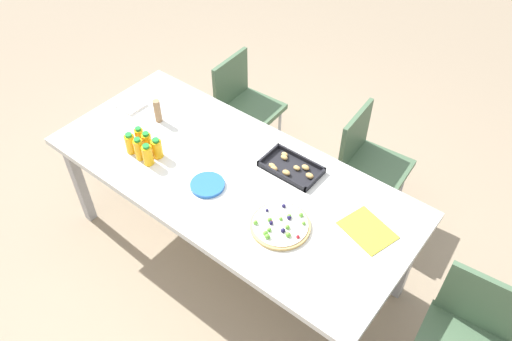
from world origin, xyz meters
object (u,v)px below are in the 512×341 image
object	(u,v)px
party_table	(230,181)
juice_bottle_1	(139,149)
juice_bottle_2	(148,155)
chair_end	(466,336)
paper_folder	(367,230)
cardboard_tube	(158,111)
plate_stack	(208,185)
snack_tray	(291,168)
juice_bottle_0	(130,144)
napkin_stack	(131,106)
fruit_pizza	(280,225)
juice_bottle_3	(140,138)
chair_far_left	(244,101)
juice_bottle_5	(157,148)
juice_bottle_4	(147,143)
chair_far_right	(368,159)

from	to	relation	value
party_table	juice_bottle_1	xyz separation A→B (m)	(-0.49, -0.23, 0.13)
juice_bottle_2	chair_end	bearing A→B (deg)	8.63
paper_folder	cardboard_tube	bearing A→B (deg)	-178.27
party_table	plate_stack	world-z (taller)	plate_stack
snack_tray	plate_stack	world-z (taller)	snack_tray
chair_end	juice_bottle_0	size ratio (longest dim) A/B	6.08
napkin_stack	party_table	bearing A→B (deg)	-4.46
fruit_pizza	cardboard_tube	xyz separation A→B (m)	(-1.12, 0.21, 0.06)
juice_bottle_3	cardboard_tube	distance (m)	0.25
chair_far_left	juice_bottle_5	distance (m)	1.05
juice_bottle_1	plate_stack	bearing A→B (deg)	9.27
juice_bottle_0	napkin_stack	size ratio (longest dim) A/B	0.91
party_table	fruit_pizza	bearing A→B (deg)	-16.21
juice_bottle_2	juice_bottle_4	size ratio (longest dim) A/B	1.01
juice_bottle_3	fruit_pizza	xyz separation A→B (m)	(1.03, 0.02, -0.05)
snack_tray	chair_far_right	bearing A→B (deg)	72.14
chair_end	fruit_pizza	xyz separation A→B (m)	(-0.99, -0.19, 0.27)
juice_bottle_2	snack_tray	distance (m)	0.83
chair_far_right	juice_bottle_0	distance (m)	1.53
cardboard_tube	fruit_pizza	bearing A→B (deg)	-10.88
juice_bottle_3	juice_bottle_5	distance (m)	0.15
chair_end	juice_bottle_2	size ratio (longest dim) A/B	5.93
juice_bottle_2	paper_folder	distance (m)	1.29
fruit_pizza	juice_bottle_5	bearing A→B (deg)	-178.80
chair_far_left	snack_tray	distance (m)	1.07
chair_far_left	juice_bottle_1	world-z (taller)	juice_bottle_1
party_table	chair_far_right	size ratio (longest dim) A/B	2.61
party_table	fruit_pizza	world-z (taller)	fruit_pizza
chair_far_left	cardboard_tube	xyz separation A→B (m)	(-0.07, -0.75, 0.34)
chair_far_right	chair_far_left	xyz separation A→B (m)	(-1.04, -0.03, 0.00)
juice_bottle_1	juice_bottle_2	xyz separation A→B (m)	(0.07, 0.00, -0.01)
juice_bottle_1	paper_folder	distance (m)	1.36
juice_bottle_4	paper_folder	xyz separation A→B (m)	(1.32, 0.28, -0.06)
juice_bottle_2	cardboard_tube	size ratio (longest dim) A/B	0.90
chair_far_right	juice_bottle_5	xyz separation A→B (m)	(-0.88, -1.02, 0.32)
juice_bottle_0	juice_bottle_1	size ratio (longest dim) A/B	0.91
snack_tray	party_table	bearing A→B (deg)	-135.95
juice_bottle_0	juice_bottle_4	xyz separation A→B (m)	(0.07, 0.07, 0.00)
napkin_stack	paper_folder	world-z (taller)	napkin_stack
paper_folder	juice_bottle_1	bearing A→B (deg)	-164.93
fruit_pizza	snack_tray	xyz separation A→B (m)	(-0.20, 0.38, -0.00)
juice_bottle_5	fruit_pizza	xyz separation A→B (m)	(0.88, 0.02, -0.05)
snack_tray	napkin_stack	distance (m)	1.18
juice_bottle_4	plate_stack	size ratio (longest dim) A/B	0.72
juice_bottle_0	napkin_stack	distance (m)	0.45
party_table	juice_bottle_5	distance (m)	0.47
chair_end	fruit_pizza	world-z (taller)	chair_end
paper_folder	juice_bottle_4	bearing A→B (deg)	-168.01
snack_tray	chair_end	bearing A→B (deg)	-8.97
juice_bottle_2	juice_bottle_3	bearing A→B (deg)	153.19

